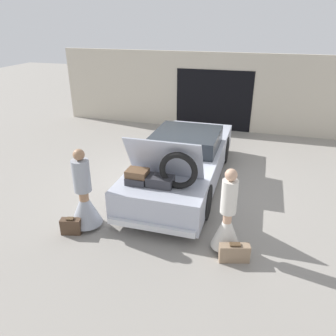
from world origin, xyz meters
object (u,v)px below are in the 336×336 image
object	(u,v)px
person_right	(227,222)
suitcase_beside_right_person	(234,253)
person_left	(84,200)
car	(183,161)
suitcase_beside_left_person	(71,226)

from	to	relation	value
person_right	suitcase_beside_right_person	world-z (taller)	person_right
person_left	suitcase_beside_right_person	distance (m)	3.04
car	person_right	world-z (taller)	car
person_left	suitcase_beside_left_person	xyz separation A→B (m)	(-0.16, -0.32, -0.43)
suitcase_beside_left_person	suitcase_beside_right_person	distance (m)	3.17
car	person_left	size ratio (longest dim) A/B	3.06
person_left	suitcase_beside_right_person	world-z (taller)	person_left
person_right	person_left	bearing A→B (deg)	105.21
suitcase_beside_left_person	car	bearing A→B (deg)	60.88
person_left	person_right	world-z (taller)	person_left
person_left	suitcase_beside_left_person	world-z (taller)	person_left
car	suitcase_beside_left_person	xyz separation A→B (m)	(-1.57, -2.81, -0.43)
car	suitcase_beside_left_person	bearing A→B (deg)	-119.12
person_right	suitcase_beside_left_person	world-z (taller)	person_right
person_left	suitcase_beside_left_person	bearing A→B (deg)	-16.80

